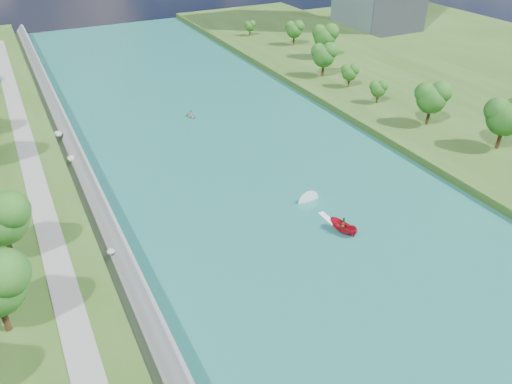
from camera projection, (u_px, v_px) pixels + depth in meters
ground at (336, 257)px, 64.99m from camera, size 260.00×260.00×0.00m
river_water at (264, 187)px, 80.10m from camera, size 55.00×240.00×0.10m
berm_east at (484, 125)px, 98.96m from camera, size 44.00×240.00×1.50m
riprap_bank at (101, 223)px, 68.48m from camera, size 4.16×236.00×4.29m
riverside_path at (46, 222)px, 65.64m from camera, size 3.00×200.00×0.10m
trees_east at (436, 96)px, 97.15m from camera, size 15.48×142.62×11.17m
motorboat at (338, 223)px, 70.17m from camera, size 3.60×19.17×2.23m
raft at (191, 115)px, 103.73m from camera, size 2.49×3.07×1.50m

